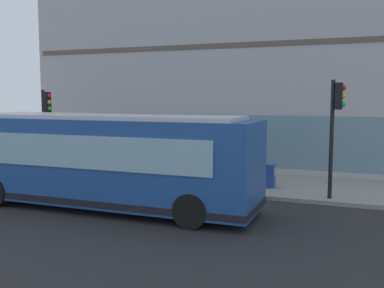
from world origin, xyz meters
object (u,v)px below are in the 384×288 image
Objects in this scene: traffic_light_near_corner at (336,116)px; newspaper_vending_box at (270,176)px; traffic_light_down_block at (46,116)px; pedestrian_near_hydrant at (76,150)px; pedestrian_walking_along_curb at (238,155)px; pedestrian_near_building_entrance at (105,151)px; city_bus_nearside at (106,161)px.

traffic_light_near_corner is 3.57m from newspaper_vending_box.
traffic_light_near_corner is at bearing -90.78° from traffic_light_down_block.
traffic_light_down_block is 2.57m from pedestrian_near_hydrant.
pedestrian_walking_along_curb reaches higher than newspaper_vending_box.
traffic_light_down_block is 8.62m from pedestrian_walking_along_curb.
pedestrian_near_hydrant is at bearing 84.18° from newspaper_vending_box.
traffic_light_near_corner is 2.52× the size of pedestrian_near_hydrant.
traffic_light_down_block reaches higher than newspaper_vending_box.
pedestrian_near_hydrant is at bearing 80.27° from traffic_light_near_corner.
pedestrian_walking_along_curb is 1.13× the size of pedestrian_near_hydrant.
traffic_light_near_corner is at bearing -100.30° from pedestrian_near_building_entrance.
pedestrian_near_hydrant is (1.90, -0.17, -1.73)m from traffic_light_down_block.
pedestrian_near_building_entrance reaches higher than newspaper_vending_box.
newspaper_vending_box is (-1.07, -1.56, -0.60)m from pedestrian_walking_along_curb.
pedestrian_near_building_entrance is 0.94× the size of pedestrian_walking_along_curb.
city_bus_nearside reaches higher than pedestrian_near_building_entrance.
traffic_light_near_corner reaches higher than newspaper_vending_box.
pedestrian_walking_along_curb is (2.16, 3.99, -1.78)m from traffic_light_near_corner.
pedestrian_walking_along_curb is at bearing -76.40° from traffic_light_down_block.
pedestrian_walking_along_curb is (5.59, -2.93, -0.35)m from city_bus_nearside.
pedestrian_near_hydrant is at bearing 43.10° from city_bus_nearside.
pedestrian_near_hydrant is (2.07, 12.06, -1.91)m from traffic_light_near_corner.
traffic_light_near_corner reaches higher than pedestrian_near_building_entrance.
pedestrian_walking_along_curb is at bearing -87.47° from pedestrian_near_building_entrance.
pedestrian_near_building_entrance is 1.05× the size of pedestrian_near_hydrant.
traffic_light_near_corner reaches higher than pedestrian_near_hydrant.
traffic_light_near_corner is 4.87m from pedestrian_walking_along_curb.
newspaper_vending_box is (0.92, -9.79, -2.20)m from traffic_light_down_block.
pedestrian_near_hydrant is 1.79× the size of newspaper_vending_box.
city_bus_nearside is 5.91× the size of pedestrian_near_building_entrance.
traffic_light_down_block reaches higher than pedestrian_walking_along_curb.
pedestrian_near_building_entrance is at bearing -47.76° from traffic_light_down_block.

